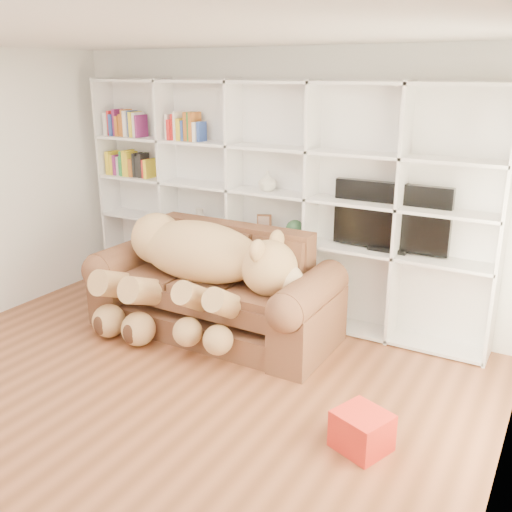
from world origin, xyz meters
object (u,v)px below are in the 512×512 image
Objects in this scene: teddy_bear at (194,265)px; gift_box at (362,431)px; tv at (391,218)px; sofa at (216,294)px.

teddy_bear reaches higher than gift_box.
tv reaches higher than teddy_bear.
gift_box is at bearing -25.02° from teddy_bear.
gift_box is at bearing -76.49° from tv.
tv is (-0.43, 1.81, 1.05)m from gift_box.
sofa is 1.83m from tv.
sofa is 2.22m from gift_box.
tv reaches higher than gift_box.
tv is at bearing 103.51° from gift_box.
teddy_bear is at bearing -116.28° from sofa.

